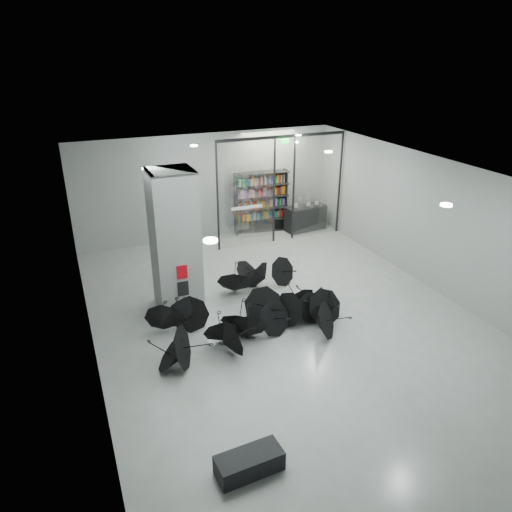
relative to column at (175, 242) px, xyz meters
name	(u,v)px	position (x,y,z in m)	size (l,w,h in m)	color
room	(290,224)	(2.50, -2.00, 0.84)	(14.00, 14.02, 4.01)	gray
column	(175,242)	(0.00, 0.00, 0.00)	(1.20, 1.20, 4.00)	slate
fire_cabinet	(182,272)	(0.00, -0.62, -0.65)	(0.28, 0.04, 0.38)	#A50A07
info_panel	(183,289)	(0.00, -0.62, -1.15)	(0.30, 0.03, 0.42)	black
exit_sign	(285,141)	(4.90, 3.30, 1.82)	(0.30, 0.06, 0.15)	#0CE533
glass_partition	(281,185)	(4.89, 3.50, 0.18)	(5.06, 0.08, 4.00)	silver
bench	(249,463)	(-0.34, -6.28, -1.81)	(1.19, 0.51, 0.38)	black
bookshelf	(261,202)	(4.60, 4.75, -0.79)	(2.20, 0.44, 2.42)	black
shop_counter	(305,218)	(6.32, 4.16, -1.50)	(1.66, 0.66, 1.00)	black
umbrella_cluster	(254,315)	(1.59, -1.79, -1.70)	(5.57, 4.81, 1.28)	black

